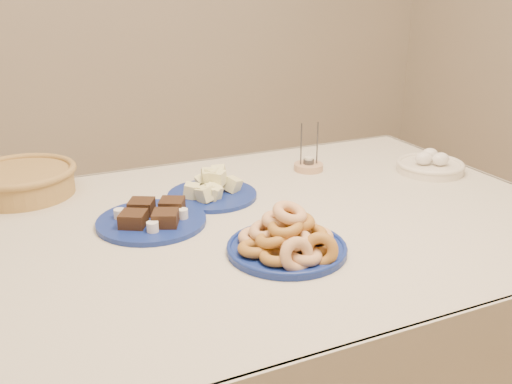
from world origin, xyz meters
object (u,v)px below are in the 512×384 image
melon_plate (212,189)px  wicker_basket (21,180)px  dining_table (248,259)px  donut_platter (288,240)px  brownie_plate (152,218)px  egg_bowl (430,165)px  candle_holder (309,166)px

melon_plate → wicker_basket: 0.55m
dining_table → donut_platter: size_ratio=5.57×
brownie_plate → egg_bowl: egg_bowl is taller
donut_platter → candle_holder: size_ratio=1.94×
dining_table → egg_bowl: size_ratio=6.18×
melon_plate → candle_holder: 0.39m
donut_platter → wicker_basket: donut_platter is taller
donut_platter → egg_bowl: 0.76m
dining_table → candle_holder: size_ratio=10.82×
dining_table → melon_plate: 0.24m
brownie_plate → wicker_basket: bearing=128.5°
dining_table → donut_platter: (0.01, -0.20, 0.14)m
brownie_plate → candle_holder: bearing=20.2°
wicker_basket → egg_bowl: 1.25m
wicker_basket → candle_holder: 0.87m
egg_bowl → donut_platter: bearing=-154.8°
wicker_basket → dining_table: bearing=-41.4°
donut_platter → brownie_plate: bearing=129.6°
melon_plate → candle_holder: (0.37, 0.10, -0.01)m
egg_bowl → melon_plate: bearing=174.0°
candle_holder → donut_platter: bearing=-123.9°
dining_table → melon_plate: bearing=96.5°
melon_plate → brownie_plate: bearing=-151.6°
dining_table → brownie_plate: bearing=158.0°
brownie_plate → wicker_basket: size_ratio=0.81×
dining_table → brownie_plate: 0.27m
egg_bowl → brownie_plate: bearing=-177.9°
dining_table → candle_holder: bearing=41.0°
brownie_plate → wicker_basket: wicker_basket is taller
donut_platter → candle_holder: bearing=56.1°
wicker_basket → donut_platter: bearing=-51.0°
wicker_basket → egg_bowl: (1.21, -0.33, -0.02)m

